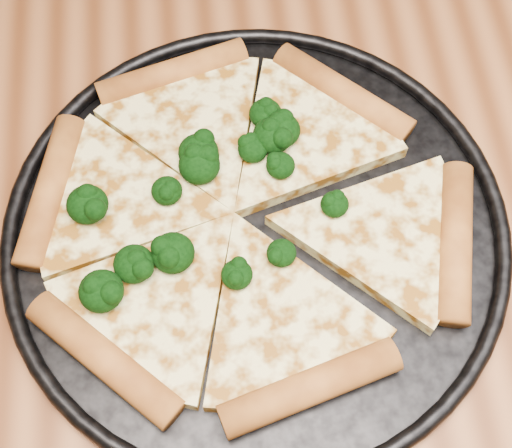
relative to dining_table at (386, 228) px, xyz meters
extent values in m
plane|color=brown|center=(0.00, 0.00, -0.66)|extent=(4.00, 4.00, 0.00)
cube|color=#9C5930|center=(0.00, 0.00, 0.07)|extent=(1.20, 0.90, 0.04)
cylinder|color=black|center=(-0.12, -0.04, 0.09)|extent=(0.35, 0.35, 0.01)
torus|color=black|center=(-0.12, -0.04, 0.10)|extent=(0.36, 0.36, 0.01)
cylinder|color=#C97732|center=(-0.04, 0.07, 0.11)|extent=(0.10, 0.10, 0.02)
cylinder|color=#C97732|center=(-0.17, 0.10, 0.11)|extent=(0.12, 0.06, 0.02)
cylinder|color=#C97732|center=(-0.26, 0.00, 0.11)|extent=(0.05, 0.12, 0.02)
cylinder|color=#C97732|center=(-0.22, -0.12, 0.11)|extent=(0.10, 0.10, 0.02)
cylinder|color=#C97732|center=(-0.09, -0.16, 0.11)|extent=(0.12, 0.06, 0.02)
cylinder|color=#C97732|center=(0.02, -0.07, 0.11)|extent=(0.05, 0.12, 0.02)
ellipsoid|color=black|center=(-0.11, 0.02, 0.12)|extent=(0.02, 0.02, 0.02)
ellipsoid|color=black|center=(-0.18, -0.01, 0.12)|extent=(0.02, 0.02, 0.02)
ellipsoid|color=black|center=(-0.10, 0.03, 0.12)|extent=(0.03, 0.03, 0.02)
ellipsoid|color=black|center=(-0.09, 0.00, 0.12)|extent=(0.02, 0.02, 0.02)
ellipsoid|color=black|center=(-0.13, -0.08, 0.12)|extent=(0.02, 0.02, 0.02)
ellipsoid|color=black|center=(-0.15, 0.01, 0.12)|extent=(0.03, 0.03, 0.02)
ellipsoid|color=black|center=(-0.10, 0.05, 0.12)|extent=(0.02, 0.02, 0.02)
ellipsoid|color=black|center=(-0.20, -0.06, 0.12)|extent=(0.03, 0.03, 0.02)
ellipsoid|color=black|center=(-0.17, -0.06, 0.12)|extent=(0.03, 0.03, 0.02)
ellipsoid|color=black|center=(-0.22, -0.08, 0.12)|extent=(0.03, 0.03, 0.02)
ellipsoid|color=black|center=(-0.09, 0.03, 0.12)|extent=(0.03, 0.03, 0.02)
ellipsoid|color=black|center=(-0.23, -0.02, 0.12)|extent=(0.03, 0.03, 0.02)
ellipsoid|color=black|center=(-0.10, -0.07, 0.12)|extent=(0.02, 0.02, 0.02)
ellipsoid|color=black|center=(-0.15, 0.02, 0.12)|extent=(0.03, 0.03, 0.02)
ellipsoid|color=black|center=(-0.06, -0.03, 0.12)|extent=(0.02, 0.02, 0.01)
camera|label=1|loc=(-0.14, -0.27, 0.57)|focal=52.55mm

